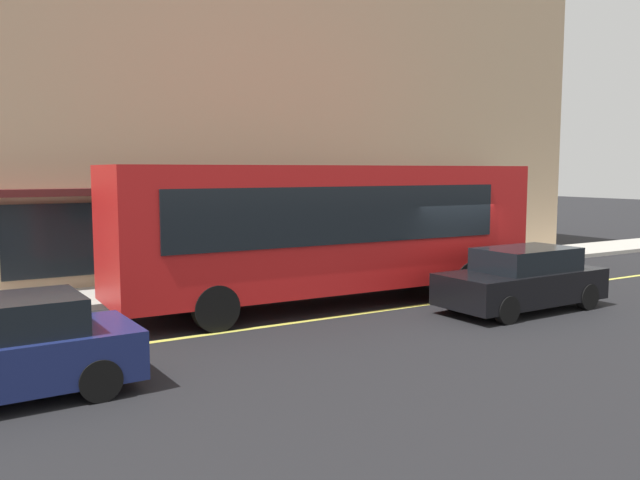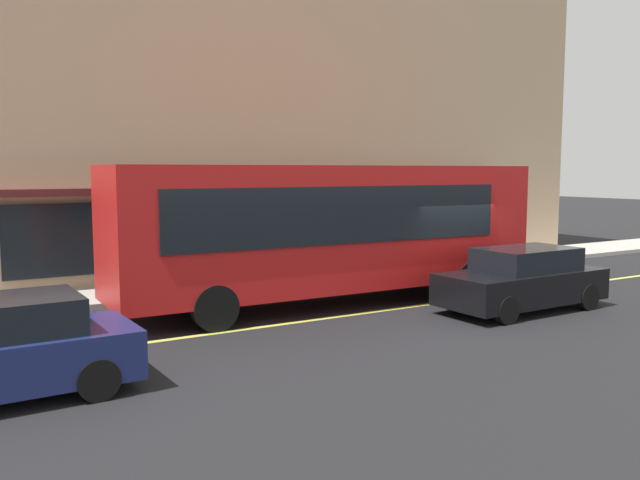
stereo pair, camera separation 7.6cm
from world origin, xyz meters
name	(u,v)px [view 1 (the left image)]	position (x,y,z in m)	size (l,w,h in m)	color
ground	(453,301)	(0.00, 0.00, 0.00)	(120.00, 120.00, 0.00)	black
sidewalk	(349,273)	(0.00, 4.92, 0.07)	(80.00, 2.57, 0.15)	#B2ADA3
lane_centre_stripe	(453,301)	(0.00, 0.00, 0.00)	(36.00, 0.16, 0.01)	#D8D14C
storefront_building	(211,113)	(-1.92, 11.67, 5.58)	(27.11, 11.56, 11.17)	tan
bus	(333,227)	(-2.95, 1.23, 1.99)	(11.18, 2.79, 3.50)	red
traffic_light	(475,195)	(5.03, 4.45, 2.53)	(0.30, 0.52, 3.20)	#2D2D33
car_black	(522,280)	(0.66, -1.69, 0.74)	(4.34, 1.93, 1.52)	black
pedestrian_mid_block	(242,253)	(-4.10, 4.15, 1.08)	(0.34, 0.34, 1.56)	black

